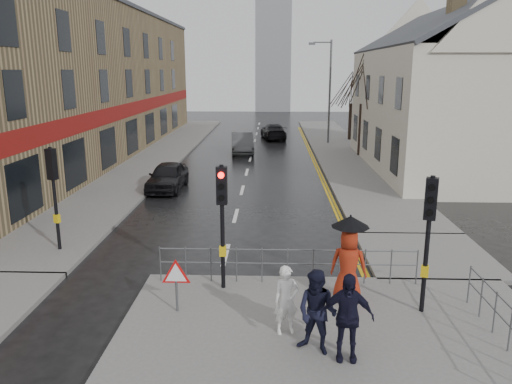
# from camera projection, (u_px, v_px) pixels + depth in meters

# --- Properties ---
(ground) EXTENTS (120.00, 120.00, 0.00)m
(ground) POSITION_uv_depth(u_px,v_px,m) (215.00, 295.00, 13.43)
(ground) COLOR black
(ground) RESTS_ON ground
(near_pavement) EXTENTS (10.00, 9.00, 0.14)m
(near_pavement) POSITION_uv_depth(u_px,v_px,m) (346.00, 371.00, 9.92)
(near_pavement) COLOR #605E5B
(near_pavement) RESTS_ON ground
(left_pavement) EXTENTS (4.00, 44.00, 0.14)m
(left_pavement) POSITION_uv_depth(u_px,v_px,m) (162.00, 153.00, 35.94)
(left_pavement) COLOR #605E5B
(left_pavement) RESTS_ON ground
(right_pavement) EXTENTS (4.00, 40.00, 0.14)m
(right_pavement) POSITION_uv_depth(u_px,v_px,m) (339.00, 149.00, 37.46)
(right_pavement) COLOR #605E5B
(right_pavement) RESTS_ON ground
(pavement_bridge_right) EXTENTS (4.00, 4.20, 0.14)m
(pavement_bridge_right) POSITION_uv_depth(u_px,v_px,m) (426.00, 255.00, 16.11)
(pavement_bridge_right) COLOR #605E5B
(pavement_bridge_right) RESTS_ON ground
(building_left_terrace) EXTENTS (8.00, 42.00, 10.00)m
(building_left_terrace) POSITION_uv_depth(u_px,v_px,m) (75.00, 83.00, 33.97)
(building_left_terrace) COLOR olive
(building_left_terrace) RESTS_ON ground
(building_right_cream) EXTENTS (9.00, 16.40, 10.10)m
(building_right_cream) POSITION_uv_depth(u_px,v_px,m) (451.00, 89.00, 29.36)
(building_right_cream) COLOR beige
(building_right_cream) RESTS_ON ground
(church_tower) EXTENTS (5.00, 5.00, 18.00)m
(church_tower) POSITION_uv_depth(u_px,v_px,m) (273.00, 47.00, 71.38)
(church_tower) COLOR gray
(church_tower) RESTS_ON ground
(traffic_signal_near_left) EXTENTS (0.28, 0.27, 3.40)m
(traffic_signal_near_left) POSITION_uv_depth(u_px,v_px,m) (222.00, 205.00, 13.02)
(traffic_signal_near_left) COLOR black
(traffic_signal_near_left) RESTS_ON near_pavement
(traffic_signal_near_right) EXTENTS (0.34, 0.33, 3.40)m
(traffic_signal_near_right) POSITION_uv_depth(u_px,v_px,m) (429.00, 221.00, 11.70)
(traffic_signal_near_right) COLOR black
(traffic_signal_near_right) RESTS_ON near_pavement
(traffic_signal_far_left) EXTENTS (0.34, 0.33, 3.40)m
(traffic_signal_far_left) POSITION_uv_depth(u_px,v_px,m) (53.00, 180.00, 15.93)
(traffic_signal_far_left) COLOR black
(traffic_signal_far_left) RESTS_ON left_pavement
(guard_railing_front) EXTENTS (7.14, 0.04, 1.00)m
(guard_railing_front) POSITION_uv_depth(u_px,v_px,m) (288.00, 258.00, 13.74)
(guard_railing_front) COLOR #595B5E
(guard_railing_front) RESTS_ON near_pavement
(guard_railing_side) EXTENTS (0.04, 4.54, 1.00)m
(guard_railing_side) POSITION_uv_depth(u_px,v_px,m) (511.00, 321.00, 10.35)
(guard_railing_side) COLOR #595B5E
(guard_railing_side) RESTS_ON near_pavement
(warning_sign) EXTENTS (0.80, 0.07, 1.35)m
(warning_sign) POSITION_uv_depth(u_px,v_px,m) (176.00, 277.00, 12.03)
(warning_sign) COLOR #595B5E
(warning_sign) RESTS_ON near_pavement
(street_lamp) EXTENTS (1.83, 0.25, 8.00)m
(street_lamp) POSITION_uv_depth(u_px,v_px,m) (328.00, 85.00, 39.28)
(street_lamp) COLOR #595B5E
(street_lamp) RESTS_ON right_pavement
(tree_near) EXTENTS (2.40, 2.40, 6.58)m
(tree_near) POSITION_uv_depth(u_px,v_px,m) (363.00, 81.00, 33.30)
(tree_near) COLOR black
(tree_near) RESTS_ON right_pavement
(tree_far) EXTENTS (2.40, 2.40, 5.64)m
(tree_far) POSITION_uv_depth(u_px,v_px,m) (351.00, 88.00, 41.22)
(tree_far) COLOR black
(tree_far) RESTS_ON right_pavement
(pedestrian_a) EXTENTS (0.66, 0.52, 1.58)m
(pedestrian_a) POSITION_uv_depth(u_px,v_px,m) (286.00, 300.00, 11.07)
(pedestrian_a) COLOR white
(pedestrian_a) RESTS_ON near_pavement
(pedestrian_b) EXTENTS (1.10, 1.01, 1.81)m
(pedestrian_b) POSITION_uv_depth(u_px,v_px,m) (317.00, 312.00, 10.28)
(pedestrian_b) COLOR black
(pedestrian_b) RESTS_ON near_pavement
(pedestrian_with_umbrella) EXTENTS (1.06, 0.96, 2.25)m
(pedestrian_with_umbrella) POSITION_uv_depth(u_px,v_px,m) (349.00, 257.00, 12.57)
(pedestrian_with_umbrella) COLOR #9D2712
(pedestrian_with_umbrella) RESTS_ON near_pavement
(pedestrian_d) EXTENTS (1.12, 0.52, 1.86)m
(pedestrian_d) POSITION_uv_depth(u_px,v_px,m) (347.00, 317.00, 10.03)
(pedestrian_d) COLOR black
(pedestrian_d) RESTS_ON near_pavement
(car_parked) EXTENTS (1.73, 4.06, 1.37)m
(car_parked) POSITION_uv_depth(u_px,v_px,m) (167.00, 176.00, 25.03)
(car_parked) COLOR black
(car_parked) RESTS_ON ground
(car_mid) EXTENTS (1.93, 4.54, 1.46)m
(car_mid) POSITION_uv_depth(u_px,v_px,m) (242.00, 143.00, 36.12)
(car_mid) COLOR #414346
(car_mid) RESTS_ON ground
(car_far) EXTENTS (2.45, 4.76, 1.32)m
(car_far) POSITION_uv_depth(u_px,v_px,m) (273.00, 131.00, 43.28)
(car_far) COLOR black
(car_far) RESTS_ON ground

